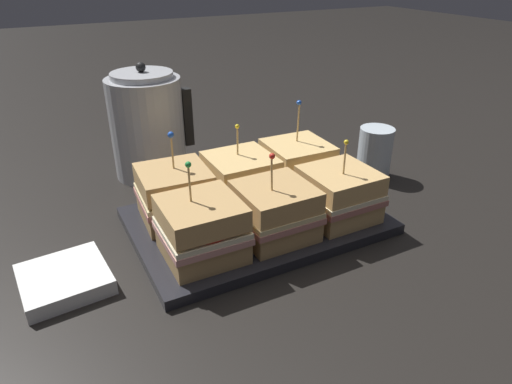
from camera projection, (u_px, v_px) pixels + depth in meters
ground_plane at (256, 225)px, 0.83m from camera, size 6.00×6.00×0.00m
serving_platter at (256, 220)px, 0.82m from camera, size 0.43×0.29×0.02m
sandwich_front_left at (202, 229)px, 0.69m from camera, size 0.12×0.12×0.16m
sandwich_front_center at (275, 211)px, 0.75m from camera, size 0.12×0.12×0.15m
sandwich_front_right at (339, 194)px, 0.80m from camera, size 0.12×0.12×0.15m
sandwich_back_left at (175, 194)px, 0.79m from camera, size 0.13×0.13×0.16m
sandwich_back_center at (241, 180)px, 0.85m from camera, size 0.12×0.12×0.15m
sandwich_back_right at (297, 166)px, 0.90m from camera, size 0.13×0.13×0.17m
kettle_steel at (148, 126)px, 0.97m from camera, size 0.18×0.15×0.24m
drinking_glass at (375, 153)px, 0.98m from camera, size 0.07×0.07×0.11m
napkin_stack at (65, 279)px, 0.67m from camera, size 0.13×0.13×0.02m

